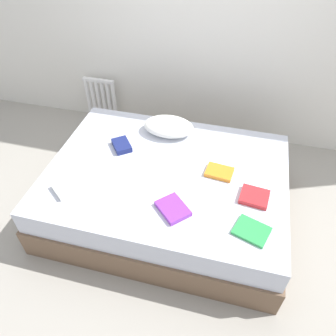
{
  "coord_description": "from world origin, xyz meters",
  "views": [
    {
      "loc": [
        0.49,
        -1.87,
        2.34
      ],
      "look_at": [
        0.0,
        0.05,
        0.48
      ],
      "focal_mm": 34.57,
      "sensor_mm": 36.0,
      "label": 1
    }
  ],
  "objects_px": {
    "textbook_white": "(65,189)",
    "textbook_navy": "(122,145)",
    "radiator": "(101,96)",
    "pillow": "(169,126)",
    "textbook_purple": "(173,209)",
    "textbook_orange": "(219,172)",
    "bed": "(167,191)",
    "textbook_green": "(252,231)",
    "textbook_red": "(254,197)"
  },
  "relations": [
    {
      "from": "radiator",
      "to": "textbook_white",
      "type": "xyz_separation_m",
      "value": [
        0.42,
        -1.61,
        0.18
      ]
    },
    {
      "from": "bed",
      "to": "textbook_navy",
      "type": "bearing_deg",
      "value": 158.03
    },
    {
      "from": "textbook_red",
      "to": "textbook_navy",
      "type": "bearing_deg",
      "value": 171.42
    },
    {
      "from": "bed",
      "to": "textbook_purple",
      "type": "relative_size",
      "value": 8.47
    },
    {
      "from": "bed",
      "to": "textbook_green",
      "type": "bearing_deg",
      "value": -31.88
    },
    {
      "from": "textbook_purple",
      "to": "textbook_green",
      "type": "distance_m",
      "value": 0.57
    },
    {
      "from": "bed",
      "to": "radiator",
      "type": "relative_size",
      "value": 4.43
    },
    {
      "from": "textbook_navy",
      "to": "pillow",
      "type": "bearing_deg",
      "value": 95.05
    },
    {
      "from": "bed",
      "to": "radiator",
      "type": "height_order",
      "value": "radiator"
    },
    {
      "from": "radiator",
      "to": "textbook_orange",
      "type": "xyz_separation_m",
      "value": [
        1.55,
        -1.13,
        0.18
      ]
    },
    {
      "from": "textbook_orange",
      "to": "radiator",
      "type": "bearing_deg",
      "value": 150.16
    },
    {
      "from": "pillow",
      "to": "textbook_orange",
      "type": "height_order",
      "value": "pillow"
    },
    {
      "from": "textbook_navy",
      "to": "textbook_green",
      "type": "xyz_separation_m",
      "value": [
        1.18,
        -0.63,
        -0.01
      ]
    },
    {
      "from": "pillow",
      "to": "textbook_purple",
      "type": "relative_size",
      "value": 1.98
    },
    {
      "from": "textbook_red",
      "to": "textbook_purple",
      "type": "bearing_deg",
      "value": -148.48
    },
    {
      "from": "radiator",
      "to": "pillow",
      "type": "relative_size",
      "value": 0.97
    },
    {
      "from": "bed",
      "to": "pillow",
      "type": "distance_m",
      "value": 0.61
    },
    {
      "from": "radiator",
      "to": "textbook_orange",
      "type": "bearing_deg",
      "value": -36.12
    },
    {
      "from": "textbook_orange",
      "to": "textbook_red",
      "type": "height_order",
      "value": "textbook_red"
    },
    {
      "from": "textbook_purple",
      "to": "textbook_navy",
      "type": "bearing_deg",
      "value": -179.58
    },
    {
      "from": "pillow",
      "to": "textbook_navy",
      "type": "bearing_deg",
      "value": -137.48
    },
    {
      "from": "textbook_green",
      "to": "textbook_red",
      "type": "distance_m",
      "value": 0.31
    },
    {
      "from": "textbook_green",
      "to": "textbook_white",
      "type": "bearing_deg",
      "value": -162.74
    },
    {
      "from": "pillow",
      "to": "textbook_navy",
      "type": "height_order",
      "value": "pillow"
    },
    {
      "from": "textbook_white",
      "to": "textbook_red",
      "type": "relative_size",
      "value": 0.87
    },
    {
      "from": "radiator",
      "to": "textbook_red",
      "type": "height_order",
      "value": "radiator"
    },
    {
      "from": "radiator",
      "to": "textbook_navy",
      "type": "xyz_separation_m",
      "value": [
        0.66,
        -1.01,
        0.19
      ]
    },
    {
      "from": "bed",
      "to": "textbook_green",
      "type": "relative_size",
      "value": 8.71
    },
    {
      "from": "textbook_navy",
      "to": "bed",
      "type": "bearing_deg",
      "value": 30.56
    },
    {
      "from": "textbook_navy",
      "to": "textbook_orange",
      "type": "xyz_separation_m",
      "value": [
        0.89,
        -0.12,
        -0.01
      ]
    },
    {
      "from": "radiator",
      "to": "textbook_navy",
      "type": "height_order",
      "value": "radiator"
    },
    {
      "from": "pillow",
      "to": "textbook_green",
      "type": "bearing_deg",
      "value": -48.95
    },
    {
      "from": "bed",
      "to": "textbook_white",
      "type": "distance_m",
      "value": 0.86
    },
    {
      "from": "bed",
      "to": "textbook_navy",
      "type": "relative_size",
      "value": 10.13
    },
    {
      "from": "bed",
      "to": "textbook_orange",
      "type": "xyz_separation_m",
      "value": [
        0.43,
        0.07,
        0.27
      ]
    },
    {
      "from": "textbook_navy",
      "to": "radiator",
      "type": "bearing_deg",
      "value": 175.58
    },
    {
      "from": "pillow",
      "to": "textbook_white",
      "type": "relative_size",
      "value": 2.59
    },
    {
      "from": "bed",
      "to": "textbook_green",
      "type": "distance_m",
      "value": 0.89
    },
    {
      "from": "pillow",
      "to": "radiator",
      "type": "bearing_deg",
      "value": 145.51
    },
    {
      "from": "textbook_red",
      "to": "textbook_orange",
      "type": "bearing_deg",
      "value": 151.62
    },
    {
      "from": "textbook_white",
      "to": "textbook_green",
      "type": "xyz_separation_m",
      "value": [
        1.42,
        -0.03,
        -0.01
      ]
    },
    {
      "from": "textbook_white",
      "to": "bed",
      "type": "bearing_deg",
      "value": 68.38
    },
    {
      "from": "textbook_purple",
      "to": "radiator",
      "type": "bearing_deg",
      "value": 172.57
    },
    {
      "from": "textbook_white",
      "to": "textbook_navy",
      "type": "bearing_deg",
      "value": 105.83
    },
    {
      "from": "pillow",
      "to": "textbook_navy",
      "type": "relative_size",
      "value": 2.36
    },
    {
      "from": "pillow",
      "to": "textbook_white",
      "type": "distance_m",
      "value": 1.1
    },
    {
      "from": "textbook_orange",
      "to": "textbook_green",
      "type": "relative_size",
      "value": 0.94
    },
    {
      "from": "textbook_green",
      "to": "textbook_navy",
      "type": "bearing_deg",
      "value": 170.38
    },
    {
      "from": "textbook_orange",
      "to": "textbook_red",
      "type": "xyz_separation_m",
      "value": [
        0.29,
        -0.2,
        0.0
      ]
    },
    {
      "from": "pillow",
      "to": "textbook_green",
      "type": "xyz_separation_m",
      "value": [
        0.83,
        -0.95,
        -0.06
      ]
    }
  ]
}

